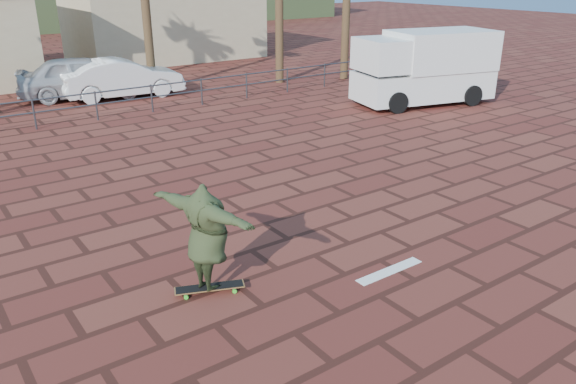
# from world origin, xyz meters

# --- Properties ---
(ground) EXTENTS (120.00, 120.00, 0.00)m
(ground) POSITION_xyz_m (0.00, 0.00, 0.00)
(ground) COLOR maroon
(ground) RESTS_ON ground
(paint_stripe) EXTENTS (1.40, 0.22, 0.01)m
(paint_stripe) POSITION_xyz_m (0.70, -1.20, 0.00)
(paint_stripe) COLOR white
(paint_stripe) RESTS_ON ground
(guardrail) EXTENTS (24.06, 0.06, 1.00)m
(guardrail) POSITION_xyz_m (0.00, 12.00, 0.68)
(guardrail) COLOR #47494F
(guardrail) RESTS_ON ground
(building_east) EXTENTS (10.60, 6.60, 5.00)m
(building_east) POSITION_xyz_m (8.00, 24.00, 2.54)
(building_east) COLOR beige
(building_east) RESTS_ON ground
(longboard) EXTENTS (1.12, 0.65, 0.11)m
(longboard) POSITION_xyz_m (-2.15, 0.00, 0.09)
(longboard) COLOR olive
(longboard) RESTS_ON ground
(skateboarder) EXTENTS (1.12, 2.26, 1.78)m
(skateboarder) POSITION_xyz_m (-2.15, 0.00, 1.00)
(skateboarder) COLOR #2D381E
(skateboarder) RESTS_ON longboard
(campervan) EXTENTS (5.57, 3.36, 2.70)m
(campervan) POSITION_xyz_m (11.03, 7.29, 1.42)
(campervan) COLOR white
(campervan) RESTS_ON ground
(car_silver) EXTENTS (5.29, 3.28, 1.68)m
(car_silver) POSITION_xyz_m (0.78, 15.82, 0.84)
(car_silver) COLOR #B3B5BA
(car_silver) RESTS_ON ground
(car_white) EXTENTS (4.84, 2.13, 1.54)m
(car_white) POSITION_xyz_m (2.07, 15.01, 0.77)
(car_white) COLOR white
(car_white) RESTS_ON ground
(street_sign) EXTENTS (0.39, 0.20, 2.03)m
(street_sign) POSITION_xyz_m (12.00, 12.00, 1.42)
(street_sign) COLOR gray
(street_sign) RESTS_ON ground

